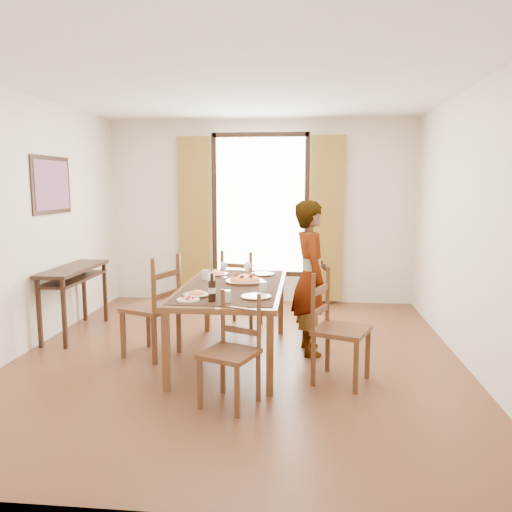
# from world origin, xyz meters

# --- Properties ---
(ground) EXTENTS (5.00, 5.00, 0.00)m
(ground) POSITION_xyz_m (0.00, 0.00, 0.00)
(ground) COLOR #512919
(ground) RESTS_ON ground
(room_shell) EXTENTS (4.60, 5.10, 2.74)m
(room_shell) POSITION_xyz_m (-0.00, 0.13, 1.54)
(room_shell) COLOR silver
(room_shell) RESTS_ON ground
(console_table) EXTENTS (0.38, 1.20, 0.80)m
(console_table) POSITION_xyz_m (-2.03, 0.60, 0.68)
(console_table) COLOR black
(console_table) RESTS_ON ground
(dining_table) EXTENTS (1.01, 1.90, 0.76)m
(dining_table) POSITION_xyz_m (-0.05, -0.04, 0.69)
(dining_table) COLOR brown
(dining_table) RESTS_ON ground
(chair_west) EXTENTS (0.61, 0.61, 1.06)m
(chair_west) POSITION_xyz_m (-0.86, -0.07, 0.49)
(chair_west) COLOR brown
(chair_west) RESTS_ON ground
(chair_north) EXTENTS (0.52, 0.52, 0.97)m
(chair_north) POSITION_xyz_m (-0.11, 1.07, 0.45)
(chair_north) COLOR brown
(chair_north) RESTS_ON ground
(chair_south) EXTENTS (0.52, 0.52, 0.90)m
(chair_south) POSITION_xyz_m (0.10, -1.10, 0.42)
(chair_south) COLOR brown
(chair_south) RESTS_ON ground
(chair_east) EXTENTS (0.58, 0.58, 1.01)m
(chair_east) POSITION_xyz_m (0.97, -0.56, 0.47)
(chair_east) COLOR brown
(chair_east) RESTS_ON ground
(man) EXTENTS (0.72, 0.59, 1.60)m
(man) POSITION_xyz_m (0.73, 0.21, 0.80)
(man) COLOR gray
(man) RESTS_ON ground
(plate_sw) EXTENTS (0.27, 0.27, 0.05)m
(plate_sw) POSITION_xyz_m (-0.30, -0.56, 0.78)
(plate_sw) COLOR silver
(plate_sw) RESTS_ON dining_table
(plate_se) EXTENTS (0.27, 0.27, 0.05)m
(plate_se) POSITION_xyz_m (0.24, -0.58, 0.78)
(plate_se) COLOR silver
(plate_se) RESTS_ON dining_table
(plate_nw) EXTENTS (0.27, 0.27, 0.05)m
(plate_nw) POSITION_xyz_m (-0.31, 0.50, 0.78)
(plate_nw) COLOR silver
(plate_nw) RESTS_ON dining_table
(plate_ne) EXTENTS (0.27, 0.27, 0.05)m
(plate_ne) POSITION_xyz_m (0.20, 0.55, 0.78)
(plate_ne) COLOR silver
(plate_ne) RESTS_ON dining_table
(pasta_platter) EXTENTS (0.40, 0.40, 0.10)m
(pasta_platter) POSITION_xyz_m (0.06, 0.10, 0.81)
(pasta_platter) COLOR #CE4A1A
(pasta_platter) RESTS_ON dining_table
(caprese_plate) EXTENTS (0.20, 0.20, 0.04)m
(caprese_plate) POSITION_xyz_m (-0.34, -0.75, 0.78)
(caprese_plate) COLOR silver
(caprese_plate) RESTS_ON dining_table
(wine_glass_a) EXTENTS (0.08, 0.08, 0.18)m
(wine_glass_a) POSITION_xyz_m (-0.20, -0.39, 0.85)
(wine_glass_a) COLOR white
(wine_glass_a) RESTS_ON dining_table
(wine_glass_b) EXTENTS (0.08, 0.08, 0.18)m
(wine_glass_b) POSITION_xyz_m (0.06, 0.34, 0.85)
(wine_glass_b) COLOR white
(wine_glass_b) RESTS_ON dining_table
(wine_glass_c) EXTENTS (0.08, 0.08, 0.18)m
(wine_glass_c) POSITION_xyz_m (-0.20, 0.35, 0.85)
(wine_glass_c) COLOR white
(wine_glass_c) RESTS_ON dining_table
(tumbler_a) EXTENTS (0.07, 0.07, 0.10)m
(tumbler_a) POSITION_xyz_m (0.28, -0.32, 0.81)
(tumbler_a) COLOR silver
(tumbler_a) RESTS_ON dining_table
(tumbler_b) EXTENTS (0.07, 0.07, 0.10)m
(tumbler_b) POSITION_xyz_m (-0.38, 0.24, 0.81)
(tumbler_b) COLOR silver
(tumbler_b) RESTS_ON dining_table
(tumbler_c) EXTENTS (0.07, 0.07, 0.10)m
(tumbler_c) POSITION_xyz_m (0.01, -0.76, 0.81)
(tumbler_c) COLOR silver
(tumbler_c) RESTS_ON dining_table
(wine_bottle) EXTENTS (0.07, 0.07, 0.25)m
(wine_bottle) POSITION_xyz_m (-0.12, -0.75, 0.88)
(wine_bottle) COLOR black
(wine_bottle) RESTS_ON dining_table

